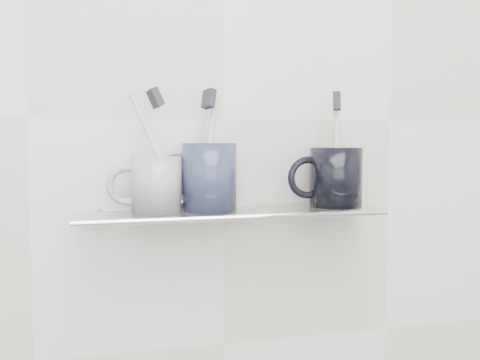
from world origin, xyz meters
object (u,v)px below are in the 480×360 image
object	(u,v)px
mug_center	(209,177)
mug_right	(336,177)
mug_left	(156,184)
shelf_glass	(232,212)

from	to	relation	value
mug_center	mug_right	world-z (taller)	mug_center
mug_left	mug_right	bearing A→B (deg)	-12.15
mug_left	shelf_glass	bearing A→B (deg)	-14.51
mug_center	shelf_glass	bearing A→B (deg)	-31.92
shelf_glass	mug_right	bearing A→B (deg)	1.54
mug_left	mug_center	size ratio (longest dim) A/B	0.81
shelf_glass	mug_center	bearing A→B (deg)	172.12
shelf_glass	mug_left	bearing A→B (deg)	177.64
mug_center	mug_left	bearing A→B (deg)	155.97
shelf_glass	mug_left	world-z (taller)	mug_left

